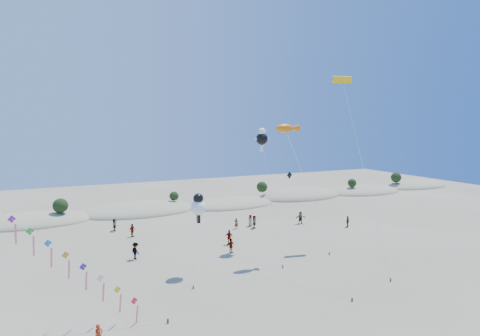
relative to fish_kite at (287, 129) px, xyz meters
name	(u,v)px	position (x,y,z in m)	size (l,w,h in m)	color
dune_ridge	(146,211)	(-9.35, 29.39, -14.03)	(145.30, 11.49, 5.57)	gray
fish_kite	(287,129)	(0.00, 0.00, 0.00)	(2.73, 12.81, 14.67)	#3F2D1E
cartoon_kite_low	(198,206)	(-10.38, -0.57, -7.43)	(2.65, 4.51, 7.93)	#3F2D1E
cartoon_kite_high	(262,138)	(-0.53, 4.80, -1.12)	(2.80, 8.73, 14.19)	#3F2D1E
parafoil_kite	(343,82)	(9.39, 2.57, 5.55)	(5.72, 13.77, 20.47)	#3F2D1E
dark_kite	(298,193)	(5.96, 6.68, -8.51)	(2.37, 11.68, 8.13)	#3F2D1E
flyer_foreground	(99,336)	(-20.81, -10.56, -13.36)	(0.57, 0.37, 1.55)	#AB250D
beachgoers	(221,228)	(-3.30, 10.93, -13.26)	(31.18, 16.50, 1.86)	slate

